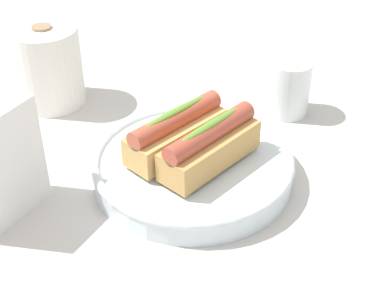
% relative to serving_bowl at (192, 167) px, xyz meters
% --- Properties ---
extents(ground_plane, '(2.40, 2.40, 0.00)m').
position_rel_serving_bowl_xyz_m(ground_plane, '(0.00, -0.01, -0.02)').
color(ground_plane, beige).
extents(serving_bowl, '(0.27, 0.27, 0.04)m').
position_rel_serving_bowl_xyz_m(serving_bowl, '(0.00, 0.00, 0.00)').
color(serving_bowl, silver).
rests_on(serving_bowl, ground_plane).
extents(hotdog_front, '(0.16, 0.07, 0.06)m').
position_rel_serving_bowl_xyz_m(hotdog_front, '(-0.00, -0.03, 0.05)').
color(hotdog_front, tan).
rests_on(hotdog_front, serving_bowl).
extents(hotdog_back, '(0.16, 0.07, 0.06)m').
position_rel_serving_bowl_xyz_m(hotdog_back, '(0.00, 0.03, 0.05)').
color(hotdog_back, tan).
rests_on(hotdog_back, serving_bowl).
extents(water_glass, '(0.07, 0.07, 0.09)m').
position_rel_serving_bowl_xyz_m(water_glass, '(0.23, -0.02, 0.02)').
color(water_glass, white).
rests_on(water_glass, ground_plane).
extents(paper_towel_roll, '(0.11, 0.11, 0.13)m').
position_rel_serving_bowl_xyz_m(paper_towel_roll, '(0.04, 0.31, 0.04)').
color(paper_towel_roll, white).
rests_on(paper_towel_roll, ground_plane).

